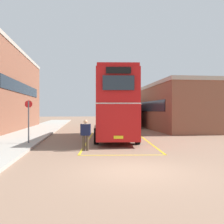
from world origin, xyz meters
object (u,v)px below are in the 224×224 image
double_decker_bus (115,105)px  bus_stop_sign (29,117)px  single_deck_bus (126,114)px  pedestrian_boarding (86,133)px

double_decker_bus → bus_stop_sign: bearing=-152.4°
single_deck_bus → pedestrian_boarding: size_ratio=6.27×
double_decker_bus → bus_stop_sign: double_decker_bus is taller
single_deck_bus → bus_stop_sign: size_ratio=3.97×
pedestrian_boarding → single_deck_bus: bearing=74.4°
pedestrian_boarding → bus_stop_sign: bus_stop_sign is taller
double_decker_bus → single_deck_bus: (3.21, 14.35, -0.87)m
double_decker_bus → pedestrian_boarding: (-2.24, -5.24, -1.59)m
single_deck_bus → bus_stop_sign: (-8.82, -17.27, 0.04)m
single_deck_bus → bus_stop_sign: bearing=-117.1°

